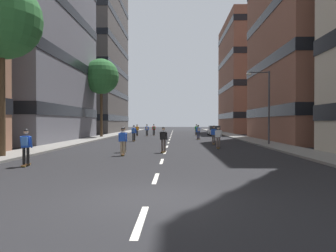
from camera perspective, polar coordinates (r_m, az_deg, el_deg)
name	(u,v)px	position (r m, az deg, el deg)	size (l,w,h in m)	color
ground_plane	(170,138)	(40.37, 0.38, -2.26)	(190.69, 190.69, 0.00)	black
sidewalk_left	(106,136)	(45.46, -11.37, -1.85)	(2.56, 87.40, 0.14)	gray
sidewalk_right	(236,136)	(45.15, 12.40, -1.87)	(2.56, 87.40, 0.14)	gray
lane_markings	(170,138)	(41.58, 0.41, -2.16)	(0.16, 72.20, 0.01)	silver
building_left_far	(77,49)	(67.61, -16.42, 13.37)	(17.76, 22.28, 33.69)	#4C4744
building_right_far	(269,77)	(66.15, 18.04, 8.59)	(17.76, 18.93, 22.20)	brown
parked_car_near	(214,131)	(49.90, 8.46, -0.89)	(1.82, 4.40, 1.52)	silver
street_tree_near	(101,77)	(43.42, -12.14, 8.83)	(4.73, 4.73, 10.50)	#4C3823
street_tree_mid	(1,20)	(21.26, -28.22, 16.81)	(4.58, 4.58, 10.21)	#4C3823
streetlamp_right	(265,99)	(29.16, 17.33, 4.70)	(2.13, 0.30, 6.50)	#3F3F44
skater_0	(214,134)	(29.58, 8.39, -1.44)	(0.56, 0.92, 1.78)	brown
skater_1	(124,138)	(21.81, -8.11, -2.12)	(0.54, 0.91, 1.78)	brown
skater_3	(163,138)	(21.32, -0.84, -2.26)	(0.56, 0.92, 1.78)	brown
skater_4	(137,129)	(47.53, -5.68, -0.62)	(0.56, 0.92, 1.78)	brown
skater_5	(198,131)	(37.73, 5.58, -0.93)	(0.57, 0.92, 1.78)	brown
skater_6	(26,145)	(16.18, -24.62, -3.17)	(0.55, 0.92, 1.78)	brown
skater_7	(218,136)	(25.17, 9.20, -1.82)	(0.57, 0.92, 1.78)	brown
skater_8	(123,140)	(19.64, -8.29, -2.53)	(0.55, 0.92, 1.78)	brown
skater_9	(196,129)	(48.74, 5.24, -0.59)	(0.57, 0.92, 1.78)	brown
skater_10	(147,129)	(46.92, -3.89, -0.60)	(0.54, 0.91, 1.78)	brown
skater_11	(154,129)	(48.96, -2.62, -0.55)	(0.56, 0.92, 1.78)	brown
skater_12	(134,132)	(34.02, -6.30, -1.10)	(0.54, 0.91, 1.78)	brown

